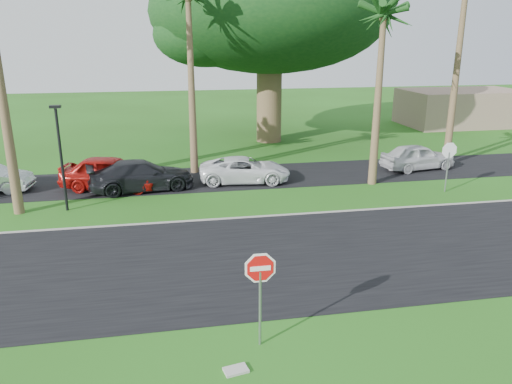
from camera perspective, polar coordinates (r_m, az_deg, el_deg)
The scene contains 16 objects.
ground at distance 15.53m, azimuth -3.53°, elevation -11.01°, with size 120.00×120.00×0.00m, color #224F13.
road at distance 17.30m, azimuth -4.36°, elevation -7.88°, with size 120.00×8.00×0.02m, color black.
parking_strip at distance 27.15m, azimuth -6.81°, elevation 1.47°, with size 120.00×5.00×0.02m, color black.
curb at distance 21.02m, azimuth -5.58°, elevation -3.19°, with size 120.00×0.12×0.06m, color gray.
stop_sign_near at distance 12.15m, azimuth 0.48°, elevation -10.06°, with size 1.05×0.07×2.62m.
stop_sign_far at distance 26.10m, azimuth 21.16°, elevation 3.77°, with size 1.05×0.07×2.62m.
palm_center at distance 27.69m, azimuth -7.76°, elevation 20.89°, with size 5.00×5.00×10.50m.
palm_right_near at distance 25.86m, azimuth 14.38°, elevation 18.64°, with size 5.00×5.00×9.50m.
canopy_tree at distance 36.42m, azimuth 1.59°, elevation 19.79°, with size 16.50×16.50×13.12m.
streetlight_right at distance 23.01m, azimuth -21.44°, elevation 4.30°, with size 0.45×0.25×4.64m.
building_far at distance 47.49m, azimuth 22.45°, elevation 8.92°, with size 10.00×6.00×3.00m, color gray.
car_red at distance 26.03m, azimuth -16.28°, elevation 2.10°, with size 1.99×4.94×1.68m, color #9F110D.
car_dark at distance 25.51m, azimuth -12.97°, elevation 1.83°, with size 2.10×5.16×1.50m, color black.
car_minivan at distance 26.28m, azimuth -1.28°, elevation 2.52°, with size 2.19×4.74×1.32m, color white.
car_pickup at distance 30.31m, azimuth 17.99°, elevation 3.83°, with size 1.74×4.33×1.48m, color silver.
utility_slab at distance 12.19m, azimuth -2.31°, elevation -19.67°, with size 0.55×0.35×0.06m, color #A8A7A0.
Camera 1 is at (-1.57, -13.59, 7.35)m, focal length 35.00 mm.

